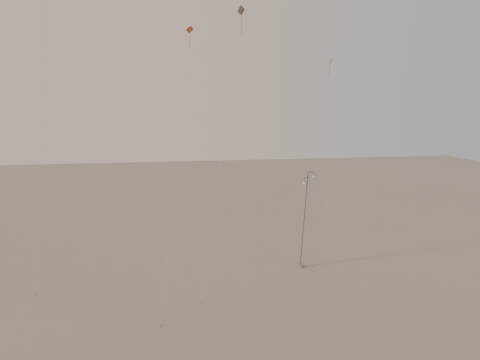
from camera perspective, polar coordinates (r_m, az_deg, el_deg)
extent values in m
plane|color=gray|center=(31.39, -0.78, -18.23)|extent=(160.00, 160.00, 0.00)
cylinder|color=gray|center=(37.92, 9.43, -12.73)|extent=(0.44, 0.44, 0.30)
cylinder|color=gray|center=(36.32, 9.66, -6.10)|extent=(0.64, 0.18, 9.46)
cylinder|color=gray|center=(35.36, 10.62, 1.38)|extent=(0.14, 0.14, 0.18)
cylinder|color=gray|center=(35.56, 10.89, 1.17)|extent=(0.48, 0.28, 0.07)
cylinder|color=gray|center=(35.76, 11.17, 0.98)|extent=(0.06, 0.06, 0.30)
ellipsoid|color=#ACACA8|center=(35.78, 11.16, 0.74)|extent=(0.52, 0.52, 0.18)
cylinder|color=gray|center=(35.27, 10.21, 0.38)|extent=(0.59, 0.28, 0.07)
cylinder|color=gray|center=(35.12, 9.82, 0.01)|extent=(0.06, 0.06, 0.40)
ellipsoid|color=#ACACA8|center=(35.16, 9.81, -0.31)|extent=(0.52, 0.52, 0.18)
cylinder|color=beige|center=(35.66, -27.93, 10.61)|extent=(2.13, 5.68, 31.61)
cylinder|color=gray|center=(36.73, -28.69, -15.01)|extent=(0.06, 0.06, 0.10)
cube|color=#2C2625|center=(38.11, 0.16, 24.45)|extent=(0.60, 0.72, 0.86)
cylinder|color=#2C2625|center=(37.98, 0.24, 22.54)|extent=(0.15, 0.25, 1.74)
cylinder|color=beige|center=(32.42, -2.67, 5.31)|extent=(4.67, 9.15, 24.12)
cylinder|color=gray|center=(31.52, -5.95, -18.07)|extent=(0.06, 0.06, 0.10)
cylinder|color=beige|center=(41.32, -2.73, 17.05)|extent=(8.85, 13.01, 39.21)
cylinder|color=gray|center=(37.64, -8.24, -13.04)|extent=(0.06, 0.06, 0.10)
cube|color=#A03017|center=(38.10, -7.66, 21.78)|extent=(0.73, 0.25, 0.69)
cylinder|color=#A03017|center=(38.07, -7.68, 20.26)|extent=(0.08, 0.21, 1.37)
cylinder|color=beige|center=(31.34, -9.55, 3.42)|extent=(2.95, 12.73, 22.44)
cylinder|color=gray|center=(29.15, -12.01, -20.89)|extent=(0.06, 0.06, 0.10)
cube|color=#2C2625|center=(46.23, 13.71, 17.23)|extent=(0.36, 0.73, 0.77)
cylinder|color=#2C2625|center=(46.09, 13.46, 16.00)|extent=(0.21, 0.05, 1.34)
cylinder|color=beige|center=(41.60, 13.37, 3.80)|extent=(3.13, 8.81, 20.50)
cylinder|color=gray|center=(39.71, 12.99, -11.89)|extent=(0.06, 0.06, 0.10)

